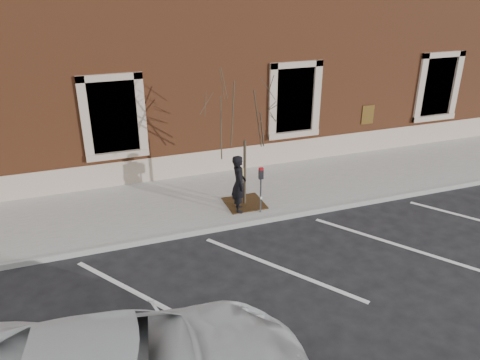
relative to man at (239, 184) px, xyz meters
name	(u,v)px	position (x,y,z in m)	size (l,w,h in m)	color
ground	(247,225)	(0.03, -0.60, -0.99)	(120.00, 120.00, 0.00)	#28282B
sidewalk_near	(227,196)	(0.03, 1.15, -0.91)	(40.00, 3.50, 0.15)	beige
curb_near	(248,223)	(0.03, -0.65, -0.91)	(40.00, 0.12, 0.15)	#9E9E99
parking_stripes	(280,268)	(0.03, -2.80, -0.99)	(28.00, 4.40, 0.01)	silver
building_civic	(178,40)	(0.03, 7.14, 3.01)	(40.00, 8.62, 8.00)	brown
man	(239,184)	(0.00, 0.00, 0.00)	(0.61, 0.40, 1.68)	black
parking_meter	(261,182)	(0.54, -0.29, 0.11)	(0.12, 0.09, 1.36)	#595B60
tree_grate	(245,203)	(0.30, 0.35, -0.83)	(1.09, 1.09, 0.03)	#422B15
sapling	(245,122)	(0.30, 0.35, 1.67)	(2.15, 2.15, 3.59)	#3F3426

